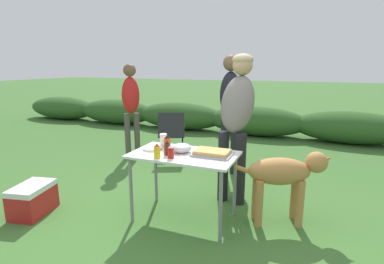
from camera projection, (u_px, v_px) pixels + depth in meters
The scene contains 17 objects.
ground_plane at pixel (184, 218), 3.29m from camera, with size 60.00×60.00×0.00m, color #3D6B2D.
shrub_hedge at pixel (256, 121), 7.12m from camera, with size 14.40×0.90×0.69m.
folding_table at pixel (184, 161), 3.15m from camera, with size 1.10×0.64×0.74m.
food_tray at pixel (212, 153), 3.06m from camera, with size 0.40×0.27×0.06m.
plate_stack at pixel (152, 148), 3.27m from camera, with size 0.21×0.21×0.02m, color white.
mixing_bowl at pixel (182, 148), 3.17m from camera, with size 0.21×0.21×0.10m, color silver.
paper_cup_stack at pixel (163, 141), 3.35m from camera, with size 0.08×0.08×0.15m, color white.
hot_sauce_bottle at pixel (167, 143), 3.24m from camera, with size 0.07×0.07×0.17m.
bbq_sauce_bottle at pixel (167, 148), 3.06m from camera, with size 0.06×0.06×0.15m.
mustard_bottle at pixel (157, 151), 2.96m from camera, with size 0.07×0.07×0.15m.
ketchup_bottle at pixel (171, 152), 2.96m from camera, with size 0.06×0.06×0.14m.
standing_person_in_olive_jacket at pixel (237, 111), 3.56m from camera, with size 0.46×0.57×1.78m.
standing_person_in_navy_coat at pixel (230, 102), 4.47m from camera, with size 0.40×0.34×1.79m.
standing_person_in_gray_fleece at pixel (131, 101), 5.30m from camera, with size 0.38×0.38×1.67m.
dog at pixel (285, 175), 3.10m from camera, with size 0.98×0.50×0.78m.
camp_chair_green_behind_table at pixel (172, 131), 5.43m from camera, with size 0.67×0.73×0.83m.
cooler_box at pixel (33, 199), 3.36m from camera, with size 0.41×0.54×0.34m.
Camera 1 is at (1.21, -2.75, 1.64)m, focal length 28.00 mm.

